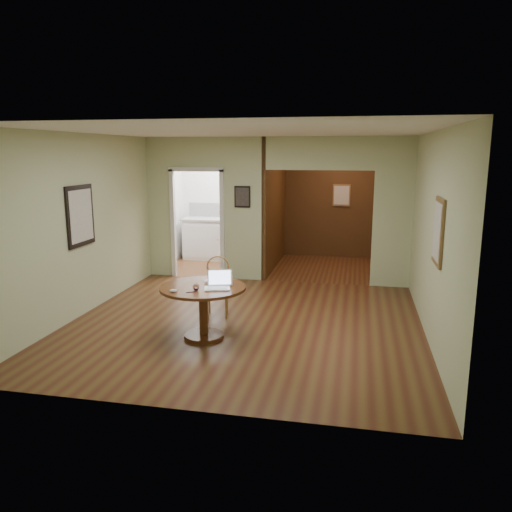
% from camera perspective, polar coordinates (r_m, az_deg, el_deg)
% --- Properties ---
extents(floor, '(5.00, 5.00, 0.00)m').
position_cam_1_polar(floor, '(7.24, -1.33, -7.75)').
color(floor, '#482114').
rests_on(floor, ground).
extents(room_shell, '(5.20, 7.50, 5.00)m').
position_cam_1_polar(room_shell, '(10.01, -0.01, 5.29)').
color(room_shell, white).
rests_on(room_shell, ground).
extents(dining_table, '(1.13, 1.13, 0.70)m').
position_cam_1_polar(dining_table, '(6.61, -6.07, -4.98)').
color(dining_table, '#5A2E16').
rests_on(dining_table, ground).
extents(chair, '(0.44, 0.44, 0.90)m').
position_cam_1_polar(chair, '(7.51, -4.40, -3.08)').
color(chair, '#B1823E').
rests_on(chair, ground).
extents(open_laptop, '(0.37, 0.36, 0.23)m').
position_cam_1_polar(open_laptop, '(6.45, -4.31, -3.11)').
color(open_laptop, white).
rests_on(open_laptop, dining_table).
extents(closed_laptop, '(0.38, 0.27, 0.03)m').
position_cam_1_polar(closed_laptop, '(6.66, -4.60, -3.07)').
color(closed_laptop, '#AEAFB3').
rests_on(closed_laptop, dining_table).
extents(mouse, '(0.11, 0.08, 0.04)m').
position_cam_1_polar(mouse, '(6.32, -9.43, -3.93)').
color(mouse, white).
rests_on(mouse, dining_table).
extents(wine_glass, '(0.08, 0.08, 0.09)m').
position_cam_1_polar(wine_glass, '(6.36, -6.88, -3.55)').
color(wine_glass, white).
rests_on(wine_glass, dining_table).
extents(pen, '(0.11, 0.08, 0.01)m').
position_cam_1_polar(pen, '(6.30, -7.41, -4.09)').
color(pen, navy).
rests_on(pen, dining_table).
extents(kitchen_cabinet, '(2.06, 0.60, 0.94)m').
position_cam_1_polar(kitchen_cabinet, '(11.39, -3.24, 1.93)').
color(kitchen_cabinet, white).
rests_on(kitchen_cabinet, ground).
extents(grocery_bag, '(0.36, 0.33, 0.30)m').
position_cam_1_polar(grocery_bag, '(11.17, -0.48, 4.96)').
color(grocery_bag, beige).
rests_on(grocery_bag, kitchen_cabinet).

